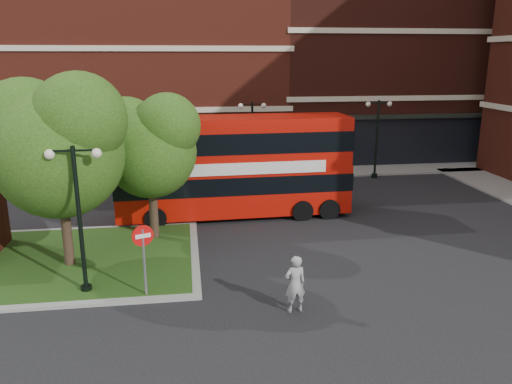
{
  "coord_description": "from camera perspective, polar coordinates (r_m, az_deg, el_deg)",
  "views": [
    {
      "loc": [
        -2.02,
        -15.6,
        7.68
      ],
      "look_at": [
        0.88,
        4.91,
        2.0
      ],
      "focal_mm": 35.0,
      "sensor_mm": 36.0,
      "label": 1
    }
  ],
  "objects": [
    {
      "name": "lamp_island",
      "position": [
        16.9,
        -19.58,
        -2.28
      ],
      "size": [
        1.72,
        0.36,
        5.0
      ],
      "color": "black",
      "rests_on": "ground"
    },
    {
      "name": "terrace_far_right",
      "position": [
        42.72,
        14.51,
        15.3
      ],
      "size": [
        18.0,
        12.0,
        16.0
      ],
      "primitive_type": "cube",
      "color": "#471911",
      "rests_on": "ground"
    },
    {
      "name": "woman",
      "position": [
        15.58,
        4.49,
        -10.43
      ],
      "size": [
        0.73,
        0.53,
        1.84
      ],
      "primitive_type": "imported",
      "rotation": [
        0.0,
        0.0,
        3.28
      ],
      "color": "gray",
      "rests_on": "ground"
    },
    {
      "name": "tree_island_west",
      "position": [
        18.97,
        -22.0,
        5.46
      ],
      "size": [
        5.4,
        4.71,
        7.21
      ],
      "color": "#2D2116",
      "rests_on": "ground"
    },
    {
      "name": "traffic_island",
      "position": [
        20.97,
        -24.19,
        -7.38
      ],
      "size": [
        12.6,
        7.6,
        0.15
      ],
      "color": "gray",
      "rests_on": "ground"
    },
    {
      "name": "car_silver",
      "position": [
        30.93,
        -4.94,
        2.31
      ],
      "size": [
        4.41,
        1.88,
        1.48
      ],
      "primitive_type": "imported",
      "rotation": [
        0.0,
        0.0,
        1.6
      ],
      "color": "silver",
      "rests_on": "ground"
    },
    {
      "name": "no_entry_sign",
      "position": [
        16.36,
        -12.76,
        -6.12
      ],
      "size": [
        0.67,
        0.29,
        2.53
      ],
      "rotation": [
        0.0,
        0.0,
        0.35
      ],
      "color": "slate",
      "rests_on": "ground"
    },
    {
      "name": "car_white",
      "position": [
        32.87,
        2.07,
        2.97
      ],
      "size": [
        4.05,
        1.76,
        1.3
      ],
      "primitive_type": "imported",
      "rotation": [
        0.0,
        0.0,
        1.47
      ],
      "color": "silver",
      "rests_on": "ground"
    },
    {
      "name": "tree_island_east",
      "position": [
        21.01,
        -12.25,
        5.56
      ],
      "size": [
        4.46,
        3.9,
        6.29
      ],
      "color": "#2D2116",
      "rests_on": "ground"
    },
    {
      "name": "pavement_far",
      "position": [
        33.06,
        -4.32,
        1.96
      ],
      "size": [
        44.0,
        3.0,
        0.12
      ],
      "primitive_type": "cube",
      "color": "slate",
      "rests_on": "ground"
    },
    {
      "name": "lamp_far_right",
      "position": [
        32.78,
        13.66,
        6.39
      ],
      "size": [
        1.72,
        0.36,
        5.0
      ],
      "color": "black",
      "rests_on": "ground"
    },
    {
      "name": "ground",
      "position": [
        17.51,
        -0.61,
        -10.69
      ],
      "size": [
        120.0,
        120.0,
        0.0
      ],
      "primitive_type": "plane",
      "color": "black",
      "rests_on": "ground"
    },
    {
      "name": "terrace_far_left",
      "position": [
        40.06,
        -17.13,
        13.71
      ],
      "size": [
        26.0,
        12.0,
        14.0
      ],
      "primitive_type": "cube",
      "color": "maroon",
      "rests_on": "ground"
    },
    {
      "name": "bus",
      "position": [
        24.14,
        -2.54,
        3.67
      ],
      "size": [
        11.28,
        2.87,
        4.28
      ],
      "rotation": [
        0.0,
        0.0,
        0.03
      ],
      "color": "#B21007",
      "rests_on": "ground"
    },
    {
      "name": "lamp_far_left",
      "position": [
        30.76,
        -0.43,
        6.25
      ],
      "size": [
        1.72,
        0.36,
        5.0
      ],
      "color": "black",
      "rests_on": "ground"
    }
  ]
}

